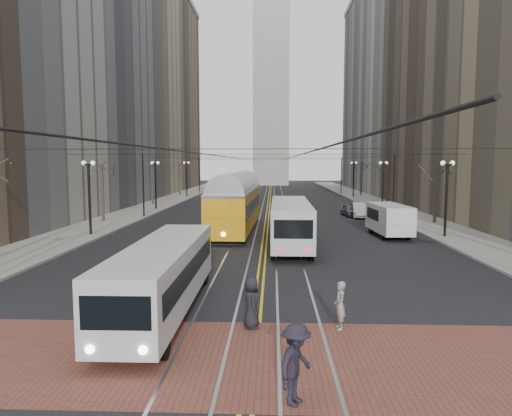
# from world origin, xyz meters

# --- Properties ---
(ground) EXTENTS (260.00, 260.00, 0.00)m
(ground) POSITION_xyz_m (0.00, 0.00, 0.00)
(ground) COLOR black
(ground) RESTS_ON ground
(sidewalk_left) EXTENTS (5.00, 140.00, 0.15)m
(sidewalk_left) POSITION_xyz_m (-15.00, 45.00, 0.07)
(sidewalk_left) COLOR gray
(sidewalk_left) RESTS_ON ground
(sidewalk_right) EXTENTS (5.00, 140.00, 0.15)m
(sidewalk_right) POSITION_xyz_m (15.00, 45.00, 0.07)
(sidewalk_right) COLOR gray
(sidewalk_right) RESTS_ON ground
(crosswalk_band) EXTENTS (25.00, 6.00, 0.01)m
(crosswalk_band) POSITION_xyz_m (0.00, -4.00, 0.01)
(crosswalk_band) COLOR brown
(crosswalk_band) RESTS_ON ground
(streetcar_rails) EXTENTS (4.80, 130.00, 0.02)m
(streetcar_rails) POSITION_xyz_m (0.00, 45.00, 0.00)
(streetcar_rails) COLOR gray
(streetcar_rails) RESTS_ON ground
(centre_lines) EXTENTS (0.42, 130.00, 0.01)m
(centre_lines) POSITION_xyz_m (0.00, 45.00, 0.01)
(centre_lines) COLOR gold
(centre_lines) RESTS_ON ground
(building_left_mid) EXTENTS (16.00, 20.00, 34.00)m
(building_left_mid) POSITION_xyz_m (-25.50, 46.00, 17.00)
(building_left_mid) COLOR slate
(building_left_mid) RESTS_ON ground
(building_left_midfar) EXTENTS (20.00, 20.00, 52.00)m
(building_left_midfar) POSITION_xyz_m (-27.50, 66.00, 26.00)
(building_left_midfar) COLOR gray
(building_left_midfar) RESTS_ON ground
(building_left_far) EXTENTS (16.00, 20.00, 40.00)m
(building_left_far) POSITION_xyz_m (-25.50, 86.00, 20.00)
(building_left_far) COLOR brown
(building_left_far) RESTS_ON ground
(building_right_mid) EXTENTS (16.00, 20.00, 34.00)m
(building_right_mid) POSITION_xyz_m (25.50, 46.00, 17.00)
(building_right_mid) COLOR brown
(building_right_mid) RESTS_ON ground
(building_right_midfar) EXTENTS (20.00, 20.00, 52.00)m
(building_right_midfar) POSITION_xyz_m (27.50, 66.00, 26.00)
(building_right_midfar) COLOR #9F9C95
(building_right_midfar) RESTS_ON ground
(building_right_far) EXTENTS (16.00, 20.00, 40.00)m
(building_right_far) POSITION_xyz_m (25.50, 86.00, 20.00)
(building_right_far) COLOR slate
(building_right_far) RESTS_ON ground
(clock_tower) EXTENTS (12.00, 12.00, 66.00)m
(clock_tower) POSITION_xyz_m (0.00, 102.00, 35.96)
(clock_tower) COLOR #B2AFA5
(clock_tower) RESTS_ON ground
(lamp_posts) EXTENTS (27.60, 57.20, 5.60)m
(lamp_posts) POSITION_xyz_m (-0.00, 28.75, 2.80)
(lamp_posts) COLOR black
(lamp_posts) RESTS_ON ground
(street_trees) EXTENTS (31.68, 53.28, 5.60)m
(street_trees) POSITION_xyz_m (0.00, 35.25, 2.80)
(street_trees) COLOR #382D23
(street_trees) RESTS_ON ground
(trolley_wires) EXTENTS (25.96, 120.00, 6.60)m
(trolley_wires) POSITION_xyz_m (0.00, 34.83, 3.77)
(trolley_wires) COLOR black
(trolley_wires) RESTS_ON ground
(transit_bus) EXTENTS (2.28, 10.72, 2.68)m
(transit_bus) POSITION_xyz_m (-3.56, 0.00, 1.34)
(transit_bus) COLOR silver
(transit_bus) RESTS_ON ground
(streetcar) EXTENTS (3.49, 16.10, 3.77)m
(streetcar) POSITION_xyz_m (-2.50, 21.58, 1.89)
(streetcar) COLOR orange
(streetcar) RESTS_ON ground
(rear_bus) EXTENTS (2.65, 11.72, 3.05)m
(rear_bus) POSITION_xyz_m (1.80, 14.15, 1.53)
(rear_bus) COLOR #BDBDBD
(rear_bus) RESTS_ON ground
(cargo_van) EXTENTS (2.54, 5.78, 2.50)m
(cargo_van) POSITION_xyz_m (9.59, 18.49, 1.25)
(cargo_van) COLOR silver
(cargo_van) RESTS_ON ground
(sedan_grey) EXTENTS (1.93, 4.03, 1.33)m
(sedan_grey) POSITION_xyz_m (8.93, 32.09, 0.66)
(sedan_grey) COLOR #404348
(sedan_grey) RESTS_ON ground
(sedan_silver) EXTENTS (2.25, 4.96, 1.58)m
(sedan_silver) POSITION_xyz_m (9.79, 30.92, 0.79)
(sedan_silver) COLOR #999CA0
(sedan_silver) RESTS_ON ground
(pedestrian_a) EXTENTS (0.75, 0.98, 1.77)m
(pedestrian_a) POSITION_xyz_m (-0.13, -1.50, 0.90)
(pedestrian_a) COLOR black
(pedestrian_a) RESTS_ON crosswalk_band
(pedestrian_b) EXTENTS (0.45, 0.64, 1.67)m
(pedestrian_b) POSITION_xyz_m (2.93, -1.50, 0.85)
(pedestrian_b) COLOR gray
(pedestrian_b) RESTS_ON crosswalk_band
(pedestrian_d) EXTENTS (1.27, 1.47, 1.98)m
(pedestrian_d) POSITION_xyz_m (1.16, -6.50, 1.00)
(pedestrian_d) COLOR black
(pedestrian_d) RESTS_ON crosswalk_band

